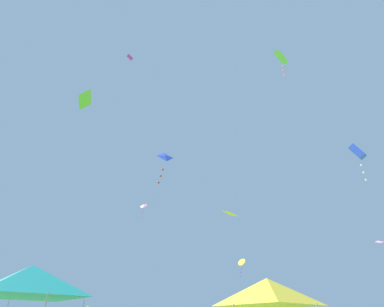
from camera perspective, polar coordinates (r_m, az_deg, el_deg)
The scene contains 11 objects.
canopy_tent_yellow at distance 14.76m, azimuth 13.00°, elevation -22.31°, with size 3.26×3.26×3.48m.
canopy_tent_teal at distance 14.72m, azimuth -26.29°, elevation -19.13°, with size 3.58×3.58×3.83m.
kite_yellow_diamond at distance 20.67m, azimuth 6.63°, elevation -10.16°, with size 0.85×0.67×0.39m.
kite_lime_delta at distance 24.60m, azimuth 15.25°, elevation 15.81°, with size 1.21×1.46×2.64m.
kite_yellow_delta at distance 28.06m, azimuth 8.54°, elevation -18.11°, with size 0.78×0.74×1.41m.
kite_blue_diamond at distance 29.09m, azimuth -4.69°, elevation -0.67°, with size 1.46×1.51×3.29m.
kite_pink_diamond at distance 35.87m, azimuth 29.70°, elevation -13.07°, with size 0.73×0.90×0.41m.
kite_lime_diamond at distance 18.39m, azimuth -18.18°, elevation 8.79°, with size 0.74×0.79×0.84m.
kite_blue_box at distance 30.06m, azimuth 26.73°, elevation 0.16°, with size 1.22×1.09×3.18m.
kite_pink_delta at distance 34.29m, azimuth -8.37°, elevation -8.96°, with size 0.83×0.71×1.48m.
kite_magenta_box at distance 38.21m, azimuth -10.72°, elevation 16.03°, with size 0.70×0.62×0.57m.
Camera 1 is at (0.75, -6.66, 1.65)m, focal length 30.82 mm.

